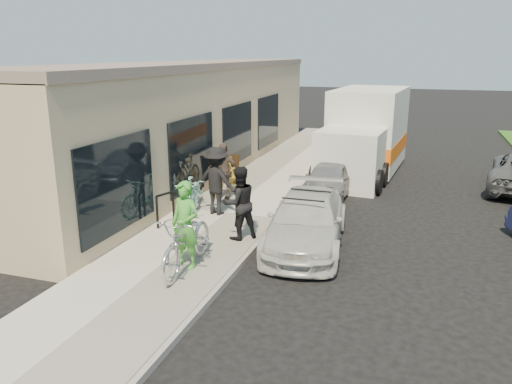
# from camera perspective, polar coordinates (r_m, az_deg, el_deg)

# --- Properties ---
(ground) EXTENTS (120.00, 120.00, 0.00)m
(ground) POSITION_cam_1_polar(r_m,az_deg,el_deg) (11.06, 0.54, -8.69)
(ground) COLOR black
(ground) RESTS_ON ground
(sidewalk) EXTENTS (3.00, 34.00, 0.15)m
(sidewalk) POSITION_cam_1_polar(r_m,az_deg,el_deg) (14.30, -3.43, -2.65)
(sidewalk) COLOR beige
(sidewalk) RESTS_ON ground
(curb) EXTENTS (0.12, 34.00, 0.13)m
(curb) POSITION_cam_1_polar(r_m,az_deg,el_deg) (13.83, 2.56, -3.32)
(curb) COLOR #9A948D
(curb) RESTS_ON ground
(storefront) EXTENTS (3.60, 20.00, 4.22)m
(storefront) POSITION_cam_1_polar(r_m,az_deg,el_deg) (19.60, -7.01, 8.40)
(storefront) COLOR #CCB48D
(storefront) RESTS_ON ground
(bike_rack) EXTENTS (0.25, 0.61, 0.89)m
(bike_rack) POSITION_cam_1_polar(r_m,az_deg,el_deg) (13.26, -10.33, -1.57)
(bike_rack) COLOR black
(bike_rack) RESTS_ON sidewalk
(sandwich_board) EXTENTS (0.60, 0.60, 0.97)m
(sandwich_board) POSITION_cam_1_polar(r_m,az_deg,el_deg) (17.33, -3.13, 2.59)
(sandwich_board) COLOR black
(sandwich_board) RESTS_ON sidewalk
(sedan_white) EXTENTS (2.21, 4.52, 1.31)m
(sedan_white) POSITION_cam_1_polar(r_m,az_deg,el_deg) (12.16, 5.82, -3.27)
(sedan_white) COLOR silver
(sedan_white) RESTS_ON ground
(sedan_silver) EXTENTS (1.57, 3.50, 1.17)m
(sedan_silver) POSITION_cam_1_polar(r_m,az_deg,el_deg) (16.41, 8.37, 1.46)
(sedan_silver) COLOR gray
(sedan_silver) RESTS_ON ground
(moving_truck) EXTENTS (2.97, 6.69, 3.20)m
(moving_truck) POSITION_cam_1_polar(r_m,az_deg,el_deg) (19.95, 12.39, 6.24)
(moving_truck) COLOR silver
(moving_truck) RESTS_ON ground
(tandem_bike) EXTENTS (0.91, 2.36, 1.22)m
(tandem_bike) POSITION_cam_1_polar(r_m,az_deg,el_deg) (10.54, -7.83, -5.61)
(tandem_bike) COLOR silver
(tandem_bike) RESTS_ON sidewalk
(woman_rider) EXTENTS (0.77, 0.60, 1.87)m
(woman_rider) POSITION_cam_1_polar(r_m,az_deg,el_deg) (10.55, -8.08, -3.74)
(woman_rider) COLOR green
(woman_rider) RESTS_ON sidewalk
(man_standing) EXTENTS (1.11, 1.10, 1.81)m
(man_standing) POSITION_cam_1_polar(r_m,az_deg,el_deg) (12.05, -1.94, -1.26)
(man_standing) COLOR black
(man_standing) RESTS_ON sidewalk
(cruiser_bike_a) EXTENTS (0.93, 1.92, 1.11)m
(cruiser_bike_a) POSITION_cam_1_polar(r_m,az_deg,el_deg) (13.70, -7.73, -0.83)
(cruiser_bike_a) COLOR #8ED5C9
(cruiser_bike_a) RESTS_ON sidewalk
(cruiser_bike_b) EXTENTS (1.13, 1.88, 0.93)m
(cruiser_bike_b) POSITION_cam_1_polar(r_m,az_deg,el_deg) (14.71, -6.89, -0.01)
(cruiser_bike_b) COLOR #8ED5C9
(cruiser_bike_b) RESTS_ON sidewalk
(cruiser_bike_c) EXTENTS (0.62, 1.93, 1.14)m
(cruiser_bike_c) POSITION_cam_1_polar(r_m,az_deg,el_deg) (16.15, -3.48, 1.88)
(cruiser_bike_c) COLOR gold
(cruiser_bike_c) RESTS_ON sidewalk
(bystander_a) EXTENTS (1.36, 0.96, 1.91)m
(bystander_a) POSITION_cam_1_polar(r_m,az_deg,el_deg) (13.95, -4.49, 1.27)
(bystander_a) COLOR black
(bystander_a) RESTS_ON sidewalk
(bystander_b) EXTENTS (1.04, 0.45, 1.75)m
(bystander_b) POSITION_cam_1_polar(r_m,az_deg,el_deg) (15.46, -3.77, 2.41)
(bystander_b) COLOR brown
(bystander_b) RESTS_ON sidewalk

